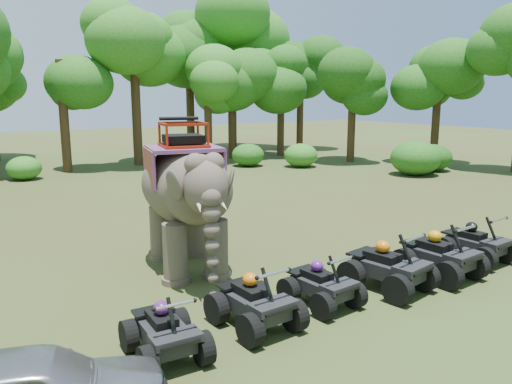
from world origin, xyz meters
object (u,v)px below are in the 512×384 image
Objects in this scene: atv_3 at (388,261)px; atv_0 at (165,325)px; atv_5 at (476,238)px; elephant at (186,195)px; atv_1 at (255,295)px; atv_2 at (322,279)px; atv_4 at (440,249)px.

atv_0 is at bearing 170.97° from atv_3.
atv_0 is 0.85× the size of atv_3.
atv_3 reaches higher than atv_5.
atv_5 is (3.46, 0.03, -0.05)m from atv_3.
elephant is 3.95m from atv_1.
elephant is at bearing 105.23° from atv_2.
atv_0 is 8.84m from atv_5.
elephant is 4.09m from atv_2.
atv_1 is 0.93× the size of atv_3.
atv_4 is (3.46, -0.36, 0.11)m from atv_2.
atv_3 is (1.80, -0.21, 0.11)m from atv_2.
atv_1 is at bearing 177.38° from atv_5.
atv_5 is (1.80, 0.18, -0.05)m from atv_4.
atv_5 is at bearing 3.92° from atv_0.
elephant is 2.86× the size of atv_2.
atv_0 is at bearing -179.64° from atv_1.
atv_5 is at bearing -16.84° from elephant.
elephant is 2.83× the size of atv_0.
elephant is 2.42× the size of atv_3.
elephant is 2.61× the size of atv_1.
atv_0 is 3.58m from atv_2.
atv_1 is 5.18m from atv_4.
atv_0 is 0.92× the size of atv_5.
atv_3 is (3.06, -3.89, -1.20)m from elephant.
atv_1 is 1.71m from atv_2.
atv_4 is at bearing -13.10° from atv_3.
atv_4 reaches higher than atv_3.
atv_3 reaches higher than atv_2.
elephant reaches higher than atv_4.
atv_3 is at bearing -10.31° from atv_2.
atv_4 is (1.66, -0.15, 0.00)m from atv_3.
atv_0 is (-2.32, -3.79, -1.30)m from elephant.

